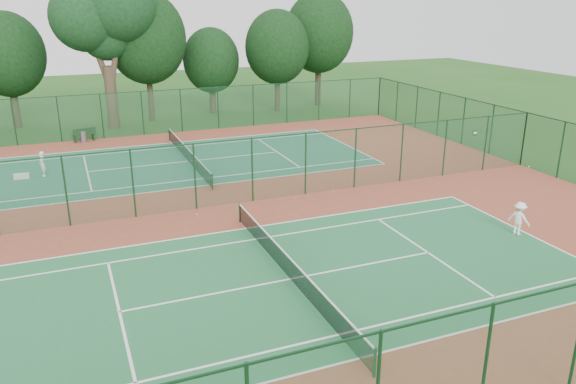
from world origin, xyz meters
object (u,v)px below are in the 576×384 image
Objects in this scene: player_far at (42,164)px; big_tree at (104,16)px; bench at (84,135)px; player_near at (519,218)px; kit_bag at (22,176)px; trash_bin at (83,136)px.

big_tree reaches higher than player_far.
big_tree reaches higher than bench.
player_far is (-20.30, 17.93, -0.01)m from player_near.
kit_bag is (-4.08, -8.44, -0.38)m from bench.
player_near reaches higher than trash_bin.
kit_bag is at bearing -117.99° from big_tree.
player_near is 0.88× the size of bench.
bench is at bearing 65.19° from kit_bag.
bench is 9.38m from kit_bag.
player_near reaches higher than player_far.
player_near is at bearing -64.24° from big_tree.
trash_bin is 0.96× the size of kit_bag.
player_far is 0.12× the size of big_tree.
player_near is 27.09m from player_far.
player_near is at bearing -56.22° from trash_bin.
player_far is 1.85× the size of trash_bin.
big_tree reaches higher than kit_bag.
bench is (2.84, 8.36, -0.24)m from player_far.
bench is 9.87m from big_tree.
kit_bag is at bearing -115.47° from trash_bin.
player_far is at bearing -108.34° from trash_bin.
player_near is at bearing 32.92° from player_far.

